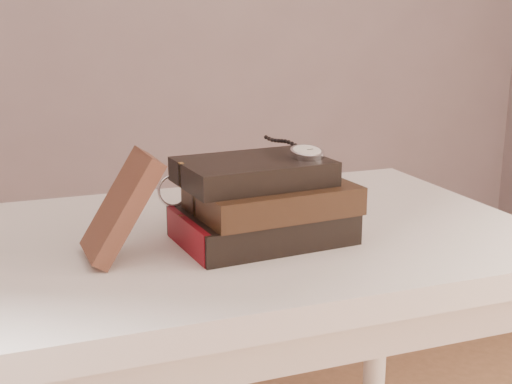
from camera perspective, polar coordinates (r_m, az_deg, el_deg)
name	(u,v)px	position (r m, az deg, el deg)	size (l,w,h in m)	color
table	(216,288)	(1.10, -3.36, -7.97)	(1.00, 0.60, 0.75)	silver
book_stack	(263,203)	(1.02, 0.60, -0.91)	(0.26, 0.19, 0.12)	black
journal	(122,206)	(0.96, -11.10, -1.18)	(0.02, 0.10, 0.16)	#44231A
pocket_watch	(305,152)	(1.03, 4.06, 3.37)	(0.06, 0.15, 0.02)	silver
eyeglasses	(188,188)	(1.06, -5.67, 0.29)	(0.11, 0.13, 0.05)	silver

